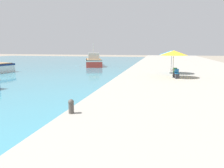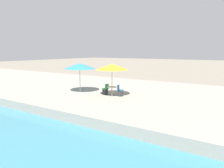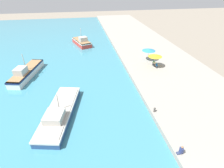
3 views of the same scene
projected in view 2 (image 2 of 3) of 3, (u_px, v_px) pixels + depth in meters
The scene contains 6 objects.
quay_promenade at pixel (36, 83), 26.98m from camera, with size 16.00×90.00×0.67m.
cafe_umbrella_pink at pixel (112, 67), 17.43m from camera, with size 2.62×2.62×2.62m.
cafe_umbrella_white at pixel (80, 66), 19.31m from camera, with size 2.79×2.79×2.57m.
cafe_table at pixel (112, 89), 17.93m from camera, with size 0.80×0.80×0.74m.
cafe_chair_left at pixel (105, 91), 18.43m from camera, with size 0.45×0.47×0.91m.
cafe_chair_right at pixel (120, 92), 17.73m from camera, with size 0.49×0.52×0.91m.
Camera 2 is at (-9.08, 14.45, 4.35)m, focal length 35.00 mm.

